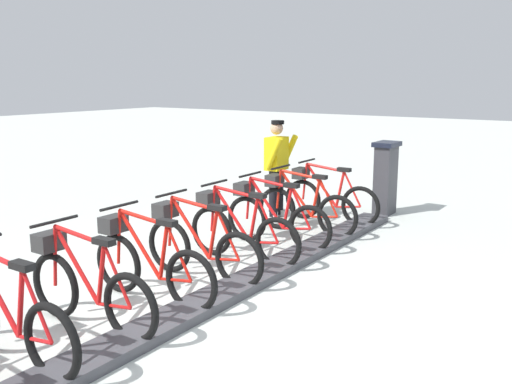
% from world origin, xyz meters
% --- Properties ---
extents(ground_plane, '(60.00, 60.00, 0.00)m').
position_xyz_m(ground_plane, '(0.00, 0.00, 0.00)').
color(ground_plane, silver).
extents(dock_rail_base, '(0.44, 9.09, 0.10)m').
position_xyz_m(dock_rail_base, '(0.00, 0.00, 0.05)').
color(dock_rail_base, '#47474C').
rests_on(dock_rail_base, ground).
extents(payment_kiosk, '(0.36, 0.52, 1.28)m').
position_xyz_m(payment_kiosk, '(0.05, -5.04, 0.67)').
color(payment_kiosk, '#38383D').
rests_on(payment_kiosk, ground).
extents(bike_docked_0, '(1.72, 0.54, 1.02)m').
position_xyz_m(bike_docked_0, '(0.62, -3.95, 0.43)').
color(bike_docked_0, black).
rests_on(bike_docked_0, ground).
extents(bike_docked_1, '(1.72, 0.54, 1.02)m').
position_xyz_m(bike_docked_1, '(0.62, -3.12, 0.43)').
color(bike_docked_1, black).
rests_on(bike_docked_1, ground).
extents(bike_docked_2, '(1.72, 0.54, 1.02)m').
position_xyz_m(bike_docked_2, '(0.62, -2.29, 0.43)').
color(bike_docked_2, black).
rests_on(bike_docked_2, ground).
extents(bike_docked_3, '(1.72, 0.54, 1.02)m').
position_xyz_m(bike_docked_3, '(0.62, -1.46, 0.43)').
color(bike_docked_3, black).
rests_on(bike_docked_3, ground).
extents(bike_docked_4, '(1.72, 0.54, 1.02)m').
position_xyz_m(bike_docked_4, '(0.62, -0.63, 0.43)').
color(bike_docked_4, black).
rests_on(bike_docked_4, ground).
extents(bike_docked_5, '(1.72, 0.54, 1.02)m').
position_xyz_m(bike_docked_5, '(0.62, 0.20, 0.43)').
color(bike_docked_5, black).
rests_on(bike_docked_5, ground).
extents(bike_docked_6, '(1.72, 0.54, 1.02)m').
position_xyz_m(bike_docked_6, '(0.62, 1.03, 0.43)').
color(bike_docked_6, black).
rests_on(bike_docked_6, ground).
extents(bike_docked_7, '(1.72, 0.54, 1.02)m').
position_xyz_m(bike_docked_7, '(0.62, 1.86, 0.43)').
color(bike_docked_7, black).
rests_on(bike_docked_7, ground).
extents(worker_near_rack, '(0.46, 0.63, 1.66)m').
position_xyz_m(worker_near_rack, '(1.53, -3.81, 0.91)').
color(worker_near_rack, white).
rests_on(worker_near_rack, ground).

